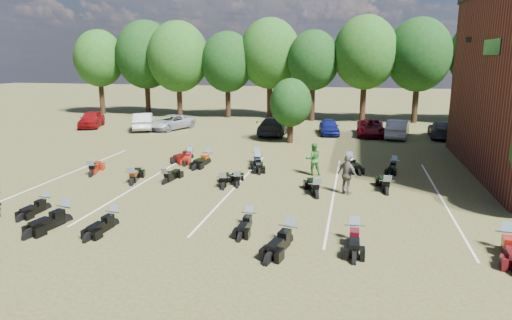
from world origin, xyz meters
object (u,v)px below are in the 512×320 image
(motorcycle_7, at_px, (92,176))
(motorcycle_14, at_px, (190,158))
(person_grey, at_px, (347,175))
(car_4, at_px, (329,127))
(motorcycle_3, at_px, (249,226))
(person_green, at_px, (313,159))
(car_0, at_px, (91,119))
(motorcycle_0, at_px, (46,209))

(motorcycle_7, distance_m, motorcycle_14, 6.62)
(person_grey, distance_m, motorcycle_7, 14.06)
(motorcycle_14, bearing_deg, car_4, 70.55)
(motorcycle_3, bearing_deg, motorcycle_7, 151.88)
(person_green, bearing_deg, person_grey, 102.54)
(car_4, xyz_separation_m, motorcycle_14, (-8.30, -11.45, -0.66))
(person_green, height_order, motorcycle_3, person_green)
(person_grey, relative_size, motorcycle_14, 0.86)
(car_0, height_order, person_grey, person_grey)
(motorcycle_7, bearing_deg, person_grey, 161.17)
(person_grey, xyz_separation_m, motorcycle_3, (-3.65, -5.13, -0.97))
(motorcycle_3, bearing_deg, motorcycle_0, 179.84)
(car_0, relative_size, car_4, 1.14)
(person_grey, bearing_deg, motorcycle_14, 8.65)
(car_0, bearing_deg, motorcycle_14, -56.41)
(car_0, bearing_deg, motorcycle_7, -76.87)
(person_grey, bearing_deg, person_green, -21.17)
(car_4, relative_size, person_grey, 2.00)
(person_grey, relative_size, motorcycle_7, 0.83)
(person_green, distance_m, motorcycle_14, 8.69)
(car_4, distance_m, motorcycle_0, 24.91)
(motorcycle_0, xyz_separation_m, motorcycle_14, (2.62, 10.93, 0.00))
(car_0, height_order, person_green, person_green)
(car_4, bearing_deg, car_0, 173.58)
(car_0, relative_size, person_green, 2.43)
(motorcycle_0, height_order, motorcycle_7, motorcycle_7)
(motorcycle_14, bearing_deg, person_grey, -13.32)
(car_0, distance_m, motorcycle_14, 17.43)
(person_grey, xyz_separation_m, motorcycle_0, (-12.82, -5.09, -0.97))
(car_4, height_order, motorcycle_3, car_4)
(car_4, xyz_separation_m, motorcycle_3, (-1.75, -22.43, -0.66))
(person_grey, distance_m, motorcycle_3, 6.37)
(person_green, xyz_separation_m, motorcycle_3, (-1.71, -8.45, -0.92))
(motorcycle_3, height_order, motorcycle_7, motorcycle_7)
(motorcycle_3, xyz_separation_m, motorcycle_7, (-10.37, 5.57, 0.00))
(motorcycle_3, xyz_separation_m, motorcycle_14, (-6.55, 10.98, 0.00))
(person_grey, xyz_separation_m, motorcycle_14, (-10.21, 5.85, -0.97))
(person_green, xyz_separation_m, motorcycle_7, (-12.07, -2.88, -0.92))
(motorcycle_7, bearing_deg, motorcycle_0, 85.16)
(car_0, bearing_deg, motorcycle_0, -81.31)
(car_0, distance_m, motorcycle_0, 24.33)
(motorcycle_0, bearing_deg, motorcycle_3, 2.64)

